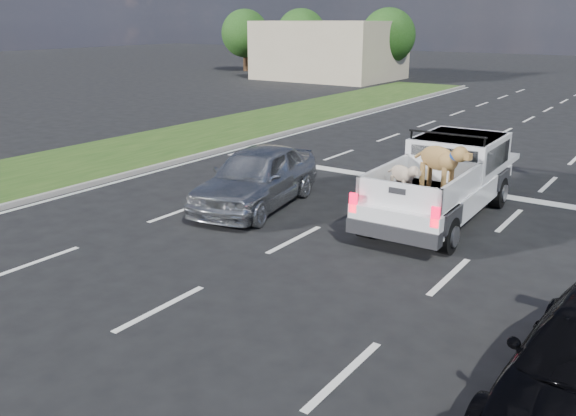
{
  "coord_description": "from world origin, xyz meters",
  "views": [
    {
      "loc": [
        5.21,
        -6.36,
        4.63
      ],
      "look_at": [
        -0.55,
        2.0,
        1.45
      ],
      "focal_mm": 38.0,
      "sensor_mm": 36.0,
      "label": 1
    }
  ],
  "objects": [
    {
      "name": "building_left",
      "position": [
        -20.0,
        36.0,
        2.2
      ],
      "size": [
        10.0,
        8.0,
        4.4
      ],
      "primitive_type": "cube",
      "color": "tan",
      "rests_on": "ground"
    },
    {
      "name": "tree_far_b",
      "position": [
        -24.0,
        38.0,
        3.29
      ],
      "size": [
        4.2,
        4.2,
        5.4
      ],
      "color": "#332114",
      "rests_on": "ground"
    },
    {
      "name": "silver_sedan",
      "position": [
        -3.94,
        5.51,
        0.78
      ],
      "size": [
        2.6,
        4.8,
        1.55
      ],
      "primitive_type": "imported",
      "rotation": [
        0.0,
        0.0,
        0.18
      ],
      "color": "#AFB2B6",
      "rests_on": "ground"
    },
    {
      "name": "tree_far_c",
      "position": [
        -16.0,
        38.0,
        3.29
      ],
      "size": [
        4.2,
        4.2,
        5.4
      ],
      "color": "#332114",
      "rests_on": "ground"
    },
    {
      "name": "tree_far_a",
      "position": [
        -30.0,
        38.0,
        3.29
      ],
      "size": [
        4.2,
        4.2,
        5.4
      ],
      "color": "#332114",
      "rests_on": "ground"
    },
    {
      "name": "ground",
      "position": [
        0.0,
        0.0,
        0.0
      ],
      "size": [
        160.0,
        160.0,
        0.0
      ],
      "primitive_type": "plane",
      "color": "black",
      "rests_on": "ground"
    },
    {
      "name": "pickup_truck",
      "position": [
        0.31,
        7.28,
        0.97
      ],
      "size": [
        2.2,
        5.58,
        2.07
      ],
      "rotation": [
        0.0,
        0.0,
        0.02
      ],
      "color": "black",
      "rests_on": "ground"
    },
    {
      "name": "grass_median_left",
      "position": [
        -11.5,
        6.0,
        0.05
      ],
      "size": [
        5.0,
        60.0,
        0.1
      ],
      "primitive_type": "cube",
      "color": "#1F3F13",
      "rests_on": "ground"
    },
    {
      "name": "curb_left",
      "position": [
        -9.05,
        6.0,
        0.07
      ],
      "size": [
        0.15,
        60.0,
        0.14
      ],
      "primitive_type": "cube",
      "color": "gray",
      "rests_on": "ground"
    },
    {
      "name": "road_markings",
      "position": [
        0.0,
        6.56,
        0.01
      ],
      "size": [
        17.75,
        60.0,
        0.01
      ],
      "color": "silver",
      "rests_on": "ground"
    }
  ]
}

